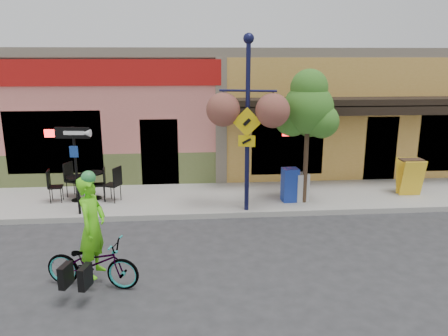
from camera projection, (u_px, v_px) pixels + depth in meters
name	position (u px, v px, depth m)	size (l,w,h in m)	color
ground	(270.00, 224.00, 11.36)	(90.00, 90.00, 0.00)	#2D2D30
sidewalk	(258.00, 197.00, 13.27)	(24.00, 3.00, 0.15)	#9E9B93
curb	(266.00, 214.00, 11.87)	(24.00, 0.12, 0.15)	#A8A59E
building	(238.00, 106.00, 18.04)	(18.20, 8.20, 4.50)	#D47368
bicycle	(92.00, 263.00, 8.16)	(0.63, 1.81, 0.95)	#9B0E0F
cyclist_rider	(93.00, 239.00, 8.05)	(0.69, 0.46, 1.90)	#5FE117
lamp_post	(247.00, 125.00, 11.41)	(1.49, 0.60, 4.67)	#12143B
one_way_sign	(76.00, 171.00, 11.36)	(0.90, 0.20, 2.35)	black
cafe_set_left	(77.00, 185.00, 12.62)	(1.58, 0.79, 0.95)	black
cafe_set_right	(93.00, 182.00, 12.77)	(1.74, 0.87, 1.05)	black
newspaper_box_blue	(290.00, 185.00, 12.58)	(0.44, 0.39, 0.98)	navy
newspaper_box_grey	(301.00, 187.00, 12.63)	(0.38, 0.35, 0.82)	#B7B7B7
street_tree	(307.00, 137.00, 12.14)	(1.49, 1.49, 3.81)	#3D7A26
sandwich_board	(413.00, 178.00, 13.00)	(0.66, 0.49, 1.11)	yellow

